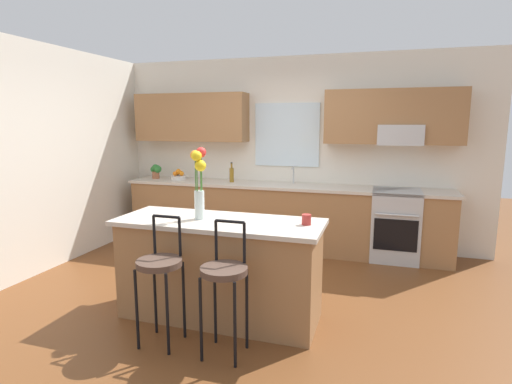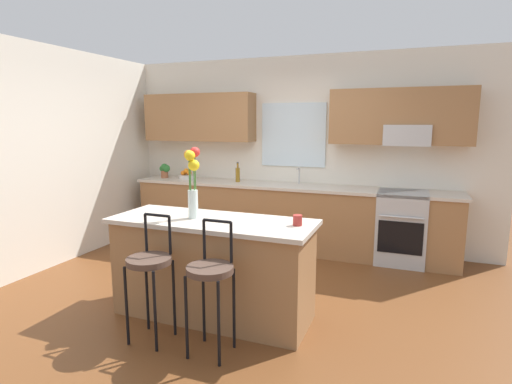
{
  "view_description": "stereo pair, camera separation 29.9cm",
  "coord_description": "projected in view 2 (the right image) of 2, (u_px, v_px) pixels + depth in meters",
  "views": [
    {
      "loc": [
        1.34,
        -3.78,
        1.78
      ],
      "look_at": [
        -0.02,
        0.55,
        1.0
      ],
      "focal_mm": 28.47,
      "sensor_mm": 36.0,
      "label": 1
    },
    {
      "loc": [
        1.62,
        -3.68,
        1.78
      ],
      "look_at": [
        -0.02,
        0.55,
        1.0
      ],
      "focal_mm": 28.47,
      "sensor_mm": 36.0,
      "label": 2
    }
  ],
  "objects": [
    {
      "name": "oven_range",
      "position": [
        401.0,
        227.0,
        5.17
      ],
      "size": [
        0.6,
        0.64,
        0.92
      ],
      "color": "#B7BABC",
      "rests_on": "ground"
    },
    {
      "name": "fruit_bowl_oranges",
      "position": [
        186.0,
        175.0,
        6.23
      ],
      "size": [
        0.24,
        0.24,
        0.16
      ],
      "color": "silver",
      "rests_on": "counter_run"
    },
    {
      "name": "sink_faucet",
      "position": [
        299.0,
        174.0,
        5.73
      ],
      "size": [
        0.02,
        0.13,
        0.23
      ],
      "color": "#B7BABC",
      "rests_on": "counter_run"
    },
    {
      "name": "flower_vase",
      "position": [
        192.0,
        176.0,
        3.63
      ],
      "size": [
        0.15,
        0.16,
        0.64
      ],
      "color": "silver",
      "rests_on": "kitchen_island"
    },
    {
      "name": "counter_run",
      "position": [
        286.0,
        216.0,
        5.74
      ],
      "size": [
        4.56,
        0.64,
        0.92
      ],
      "color": "#996B42",
      "rests_on": "ground"
    },
    {
      "name": "back_wall_assembly",
      "position": [
        295.0,
        141.0,
        5.82
      ],
      "size": [
        5.6,
        0.5,
        2.7
      ],
      "color": "silver",
      "rests_on": "ground"
    },
    {
      "name": "bottle_olive_oil",
      "position": [
        238.0,
        174.0,
        5.91
      ],
      "size": [
        0.06,
        0.06,
        0.29
      ],
      "color": "olive",
      "rests_on": "counter_run"
    },
    {
      "name": "bar_stool_near",
      "position": [
        150.0,
        266.0,
        3.27
      ],
      "size": [
        0.36,
        0.36,
        1.04
      ],
      "color": "black",
      "rests_on": "ground"
    },
    {
      "name": "ground_plane",
      "position": [
        239.0,
        294.0,
        4.26
      ],
      "size": [
        14.0,
        14.0,
        0.0
      ],
      "primitive_type": "plane",
      "color": "brown"
    },
    {
      "name": "bar_stool_middle",
      "position": [
        210.0,
        275.0,
        3.08
      ],
      "size": [
        0.36,
        0.36,
        1.04
      ],
      "color": "black",
      "rests_on": "ground"
    },
    {
      "name": "mug_ceramic",
      "position": [
        298.0,
        220.0,
        3.42
      ],
      "size": [
        0.08,
        0.08,
        0.09
      ],
      "primitive_type": "cylinder",
      "color": "#A52D28",
      "rests_on": "kitchen_island"
    },
    {
      "name": "potted_plant_small",
      "position": [
        165.0,
        170.0,
        6.35
      ],
      "size": [
        0.19,
        0.13,
        0.22
      ],
      "color": "#9E5B3D",
      "rests_on": "counter_run"
    },
    {
      "name": "wall_left",
      "position": [
        65.0,
        156.0,
        5.22
      ],
      "size": [
        0.12,
        4.6,
        2.7
      ],
      "primitive_type": "cube",
      "color": "silver",
      "rests_on": "ground"
    },
    {
      "name": "kitchen_island",
      "position": [
        213.0,
        268.0,
        3.72
      ],
      "size": [
        1.86,
        0.71,
        0.92
      ],
      "color": "#996B42",
      "rests_on": "ground"
    }
  ]
}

